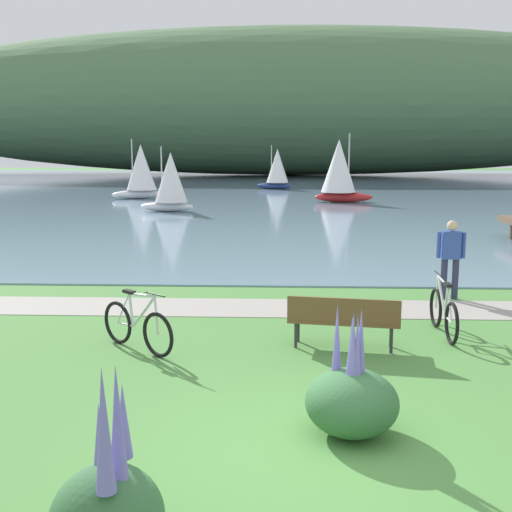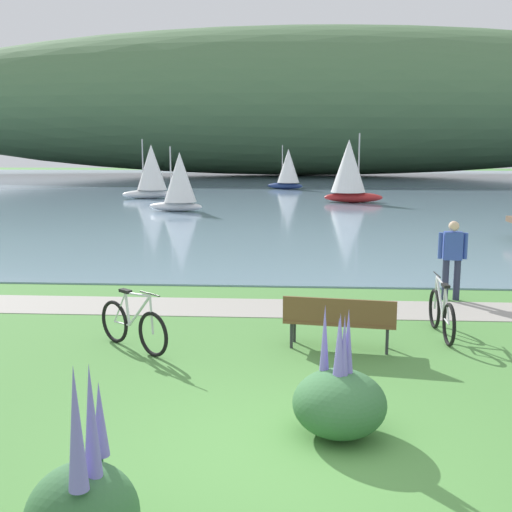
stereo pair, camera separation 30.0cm
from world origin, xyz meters
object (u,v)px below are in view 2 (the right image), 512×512
Objects in this scene: park_bench_near_camera at (339,318)px; bicycle_beside_path at (441,314)px; sailboat_nearest_to_shore at (179,181)px; sailboat_mid_bay at (288,168)px; sailboat_far_off at (151,171)px; person_at_shoreline at (452,255)px; sailboat_toward_hillside at (349,170)px; bicycle_leaning_near_bench at (133,325)px.

bicycle_beside_path reaches higher than park_bench_near_camera.
sailboat_nearest_to_shore reaches higher than bicycle_beside_path.
bicycle_beside_path is 0.51× the size of sailboat_mid_bay.
sailboat_mid_bay is 0.92× the size of sailboat_far_off.
sailboat_mid_bay reaches higher than person_at_shoreline.
sailboat_mid_bay is (-1.39, 40.32, 1.15)m from park_bench_near_camera.
park_bench_near_camera is 0.45× the size of sailboat_toward_hillside.
sailboat_nearest_to_shore is at bearing 116.81° from person_at_shoreline.
park_bench_near_camera is 0.49× the size of sailboat_far_off.
sailboat_toward_hillside reaches higher than sailboat_mid_bay.
sailboat_mid_bay is at bearing 94.64° from bicycle_beside_path.
sailboat_nearest_to_shore is 0.95× the size of sailboat_mid_bay.
sailboat_toward_hillside is at bearing 78.49° from bicycle_leaning_near_bench.
person_at_shoreline is at bearing -89.52° from sailboat_toward_hillside.
person_at_shoreline is at bearing -64.63° from sailboat_far_off.
sailboat_mid_bay reaches higher than park_bench_near_camera.
bicycle_leaning_near_bench is 0.79× the size of bicycle_beside_path.
sailboat_toward_hillside reaches higher than bicycle_leaning_near_bench.
sailboat_mid_bay is at bearing 91.98° from park_bench_near_camera.
park_bench_near_camera is 1.05× the size of bicycle_beside_path.
sailboat_mid_bay is at bearing 87.27° from bicycle_leaning_near_bench.
sailboat_toward_hillside is at bearing -10.44° from sailboat_far_off.
person_at_shoreline reaches higher than park_bench_near_camera.
bicycle_beside_path is 1.04× the size of person_at_shoreline.
sailboat_toward_hillside is at bearing 90.48° from person_at_shoreline.
bicycle_leaning_near_bench is 0.82× the size of person_at_shoreline.
sailboat_nearest_to_shore is (-6.68, 21.98, 1.07)m from park_bench_near_camera.
bicycle_beside_path is at bearing -106.56° from person_at_shoreline.
person_at_shoreline reaches higher than bicycle_leaning_near_bench.
sailboat_toward_hillside is (0.61, 27.18, 1.56)m from bicycle_beside_path.
bicycle_beside_path is 22.81m from sailboat_nearest_to_shore.
park_bench_near_camera is 40.36m from sailboat_mid_bay.
sailboat_toward_hillside reaches higher than sailboat_far_off.
sailboat_nearest_to_shore is 0.87× the size of sailboat_far_off.
person_at_shoreline is at bearing -63.19° from sailboat_nearest_to_shore.
person_at_shoreline is at bearing 73.44° from bicycle_beside_path.
sailboat_mid_bay reaches higher than bicycle_leaning_near_bench.
sailboat_toward_hillside is 12.70m from sailboat_far_off.
park_bench_near_camera is at bearing -155.01° from bicycle_beside_path.
sailboat_mid_bay is 0.85× the size of sailboat_toward_hillside.
sailboat_mid_bay is at bearing 49.05° from sailboat_far_off.
sailboat_far_off is (-10.06, 30.33, 1.30)m from park_bench_near_camera.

